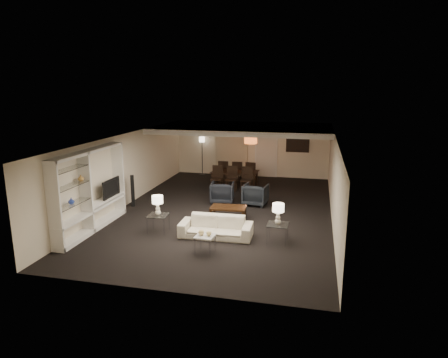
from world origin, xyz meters
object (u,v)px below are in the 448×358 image
at_px(table_lamp_left, 158,205).
at_px(chair_nr, 246,180).
at_px(television, 108,188).
at_px(vase_blue, 71,201).
at_px(chair_nl, 217,178).
at_px(chair_fr, 252,173).
at_px(sofa, 216,227).
at_px(chair_fl, 224,172).
at_px(coffee_table, 228,213).
at_px(vase_amber, 81,178).
at_px(armchair_right, 255,194).
at_px(armchair_left, 222,192).
at_px(dining_table, 235,179).
at_px(floor_lamp, 202,156).
at_px(marble_table, 205,244).
at_px(chair_fm, 238,172).
at_px(side_table_right, 277,233).
at_px(floor_speaker, 133,191).
at_px(side_table_left, 158,223).
at_px(chair_nm, 231,179).
at_px(pendant_light, 251,141).
at_px(table_lamp_right, 278,214).

relative_size(table_lamp_left, chair_nr, 0.58).
xyz_separation_m(television, vase_blue, (-0.03, -1.88, 0.11)).
bearing_deg(chair_nl, chair_fr, 47.43).
distance_m(sofa, chair_nr, 4.92).
height_order(television, chair_fl, television).
height_order(coffee_table, television, television).
xyz_separation_m(table_lamp_left, vase_blue, (-1.93, -1.20, 0.35)).
xyz_separation_m(vase_amber, chair_fr, (3.61, 6.89, -1.15)).
bearing_deg(armchair_right, television, 38.74).
relative_size(armchair_left, chair_nl, 0.83).
relative_size(dining_table, floor_lamp, 1.05).
relative_size(armchair_right, marble_table, 1.79).
relative_size(armchair_right, television, 0.84).
bearing_deg(armchair_right, chair_fm, -60.66).
height_order(armchair_left, floor_lamp, floor_lamp).
bearing_deg(side_table_right, coffee_table, 136.74).
height_order(armchair_right, vase_blue, vase_blue).
xyz_separation_m(coffee_table, floor_speaker, (-3.52, 0.55, 0.36)).
distance_m(armchair_right, vase_amber, 5.94).
bearing_deg(armchair_left, side_table_left, 64.83).
bearing_deg(sofa, chair_fm, 94.04).
height_order(sofa, vase_amber, vase_amber).
distance_m(armchair_left, table_lamp_left, 3.50).
relative_size(marble_table, vase_amber, 2.67).
bearing_deg(marble_table, chair_nm, 95.80).
height_order(chair_nl, chair_fl, same).
xyz_separation_m(coffee_table, chair_fl, (-1.21, 4.61, 0.29)).
relative_size(coffee_table, chair_fr, 1.12).
height_order(chair_fl, chair_fr, same).
xyz_separation_m(armchair_left, chair_fl, (-0.61, 2.91, 0.12)).
distance_m(chair_fl, chair_fr, 1.20).
relative_size(coffee_table, armchair_left, 1.34).
height_order(pendant_light, coffee_table, pendant_light).
bearing_deg(pendant_light, floor_speaker, -133.44).
height_order(armchair_left, vase_blue, vase_blue).
height_order(vase_amber, chair_fl, vase_amber).
bearing_deg(vase_amber, chair_nr, 57.13).
distance_m(pendant_light, side_table_right, 6.32).
height_order(armchair_right, dining_table, armchair_right).
bearing_deg(vase_amber, side_table_right, 7.29).
relative_size(side_table_right, dining_table, 0.29).
bearing_deg(pendant_light, armchair_right, -76.42).
height_order(chair_nl, chair_fm, same).
relative_size(side_table_left, chair_fl, 0.56).
xyz_separation_m(armchair_left, table_lamp_right, (2.30, -3.30, 0.42)).
distance_m(marble_table, dining_table, 6.69).
distance_m(armchair_right, chair_fl, 3.43).
bearing_deg(side_table_left, chair_nl, 84.32).
height_order(sofa, floor_lamp, floor_lamp).
bearing_deg(side_table_left, chair_nm, 77.50).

